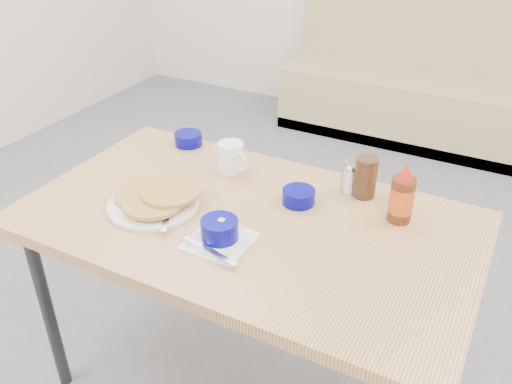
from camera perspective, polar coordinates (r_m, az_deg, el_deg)
The scene contains 11 objects.
booth_bench at distance 4.04m, azimuth 16.97°, elevation 10.29°, with size 1.90×0.56×1.22m.
dining_table at distance 1.71m, azimuth -1.02°, elevation -4.33°, with size 1.40×0.80×0.76m.
pancake_plate at distance 1.75m, azimuth -10.61°, elevation -0.87°, with size 0.29×0.29×0.05m.
coffee_mug at distance 1.91m, azimuth -2.59°, elevation 3.71°, with size 0.13×0.09×0.11m.
grits_setting at distance 1.55m, azimuth -3.85°, elevation -4.29°, with size 0.20×0.19×0.07m.
creamer_bowl at distance 2.13m, azimuth -7.14°, elevation 5.56°, with size 0.11×0.11×0.05m.
butter_bowl at distance 1.74m, azimuth 4.51°, elevation -0.48°, with size 0.11×0.11×0.05m.
amber_tumbler at distance 1.78m, azimuth 11.45°, elevation 1.54°, with size 0.07×0.07×0.14m, color #3C2513.
condiment_caddy at distance 1.80m, azimuth 10.43°, elevation 0.94°, with size 0.10×0.06×0.12m.
syrup_bottle at distance 1.68m, azimuth 15.10°, elevation -0.47°, with size 0.07×0.07×0.19m.
sugar_wrapper at distance 1.73m, azimuth -11.03°, elevation -1.98°, with size 0.04×0.02×0.00m, color #F56551.
Camera 1 is at (0.68, -0.97, 1.69)m, focal length 38.00 mm.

